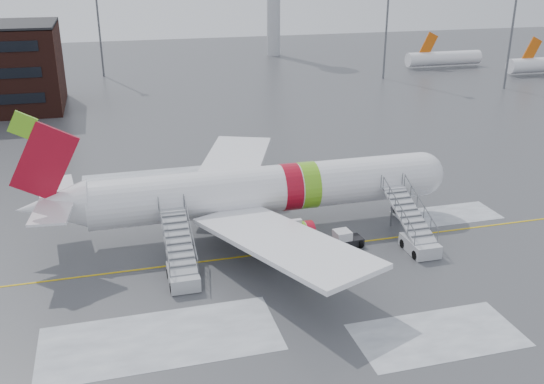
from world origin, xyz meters
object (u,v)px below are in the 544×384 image
object	(u,v)px
airstair_aft	(181,265)
pushback_tug	(345,239)
airliner	(254,191)
airstair_fwd	(416,235)

from	to	relation	value
airstair_aft	pushback_tug	size ratio (longest dim) A/B	3.07
airliner	airstair_aft	xyz separation A→B (m)	(-6.86, -6.54, -2.35)
airstair_fwd	pushback_tug	xyz separation A→B (m)	(-5.16, 1.62, -0.46)
airstair_fwd	airstair_aft	bearing A→B (deg)	180.00
airliner	airstair_aft	distance (m)	9.76
airliner	pushback_tug	distance (m)	8.29
airstair_aft	pushback_tug	bearing A→B (deg)	7.16
airstair_fwd	pushback_tug	size ratio (longest dim) A/B	3.07
airstair_aft	pushback_tug	distance (m)	13.03
airliner	pushback_tug	xyz separation A→B (m)	(6.06, -4.91, -2.81)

